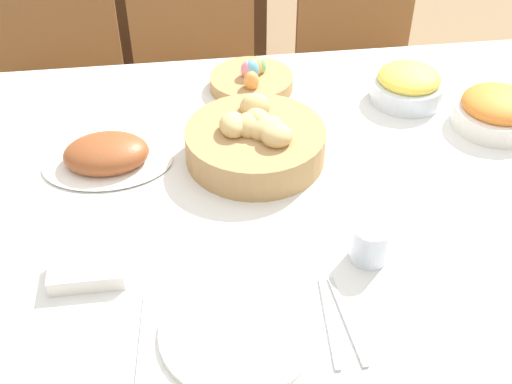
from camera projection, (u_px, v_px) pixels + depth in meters
The scene contains 16 objects.
ground_plane at pixel (247, 382), 1.80m from camera, with size 12.00×12.00×0.00m, color #937551.
dining_table at pixel (246, 297), 1.57m from camera, with size 1.83×1.10×0.72m.
chair_far_right at pixel (364, 65), 2.20m from camera, with size 0.46×0.46×0.91m.
chair_far_center at pixel (201, 76), 2.14m from camera, with size 0.46×0.46×0.91m.
chair_far_left at pixel (57, 86), 2.09m from camera, with size 0.43×0.43×0.91m.
bread_basket at pixel (256, 141), 1.38m from camera, with size 0.30×0.30×0.12m.
egg_basket at pixel (252, 80), 1.62m from camera, with size 0.21×0.21×0.08m.
ham_platter at pixel (107, 156), 1.38m from camera, with size 0.28×0.20×0.07m.
carrot_bowl at pixel (497, 110), 1.48m from camera, with size 0.20×0.20×0.09m.
pineapple_bowl at pixel (408, 85), 1.57m from camera, with size 0.18×0.18×0.09m.
dinner_plate at pixel (237, 331), 1.04m from camera, with size 0.26×0.26×0.01m.
fork at pixel (142, 342), 1.03m from camera, with size 0.02×0.19×0.00m.
knife at pixel (329, 322), 1.06m from camera, with size 0.02×0.19×0.00m.
spoon at pixel (347, 320), 1.06m from camera, with size 0.02×0.19×0.00m.
drinking_cup at pixel (370, 243), 1.15m from camera, with size 0.07×0.07×0.07m.
butter_dish at pixel (88, 270), 1.13m from camera, with size 0.13×0.08×0.03m.
Camera 1 is at (-0.12, -1.04, 1.56)m, focal length 45.00 mm.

